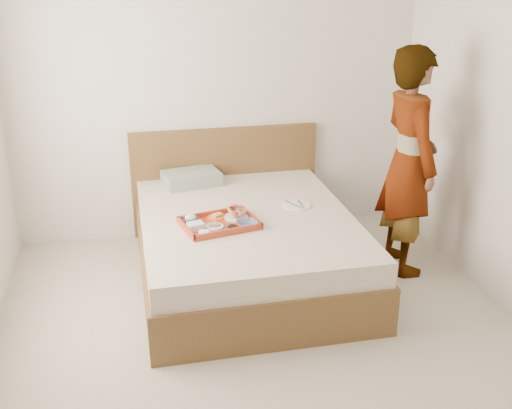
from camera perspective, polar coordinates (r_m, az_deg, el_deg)
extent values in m
cube|color=#BAB19D|center=(4.00, 1.35, -13.57)|extent=(3.50, 4.00, 0.01)
cube|color=silver|center=(5.32, -3.67, 10.76)|extent=(3.50, 0.01, 2.60)
cube|color=silver|center=(1.73, 18.07, -15.17)|extent=(3.50, 0.01, 2.60)
cube|color=brown|center=(4.71, -0.85, -3.96)|extent=(1.65, 2.00, 0.53)
cube|color=brown|center=(5.52, -2.88, 2.29)|extent=(1.65, 0.06, 0.95)
cube|color=gray|center=(5.25, -6.00, 2.45)|extent=(0.51, 0.39, 0.11)
cube|color=#AF2D12|center=(4.42, -3.40, -1.71)|extent=(0.59, 0.48, 0.05)
cylinder|color=white|center=(4.52, -1.82, -1.17)|extent=(0.21, 0.21, 0.01)
imported|color=#1C284C|center=(4.37, -0.82, -1.81)|extent=(0.18, 0.18, 0.04)
cylinder|color=black|center=(4.31, -2.21, -2.22)|extent=(0.09, 0.09, 0.03)
cylinder|color=white|center=(4.37, -3.86, -2.05)|extent=(0.15, 0.15, 0.01)
cylinder|color=orange|center=(4.53, -3.73, -1.18)|extent=(0.15, 0.15, 0.01)
imported|color=#1C284C|center=(4.46, -6.05, -1.42)|extent=(0.14, 0.14, 0.04)
cube|color=silver|center=(4.34, -5.61, -2.00)|extent=(0.13, 0.11, 0.05)
cylinder|color=white|center=(4.26, -4.86, -2.65)|extent=(0.09, 0.09, 0.03)
cylinder|color=white|center=(4.79, 3.78, -0.06)|extent=(0.25, 0.25, 0.01)
imported|color=beige|center=(4.82, 13.96, 3.81)|extent=(0.43, 0.64, 1.75)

